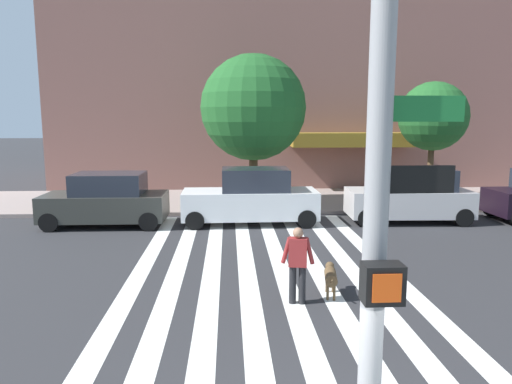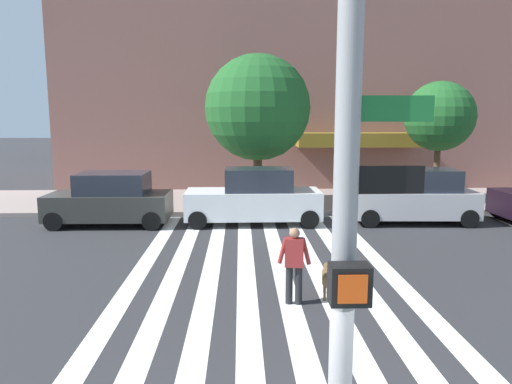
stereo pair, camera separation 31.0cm
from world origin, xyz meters
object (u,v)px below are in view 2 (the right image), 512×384
Objects in this scene: parked_car_third_in_line at (414,197)px; street_tree_nearest at (258,108)px; pedestrian_dog_walker at (294,261)px; parked_car_near_curb at (110,200)px; street_tree_middle at (440,117)px; dog_on_leash at (328,277)px; traffic_light_pole at (349,171)px; parked_car_behind_first at (254,198)px.

street_tree_nearest is at bearing 154.80° from parked_car_third_in_line.
street_tree_nearest is at bearing 92.14° from pedestrian_dog_walker.
street_tree_middle is (13.42, 3.59, 2.98)m from parked_car_near_curb.
dog_on_leash is (1.18, -9.89, -3.81)m from street_tree_nearest.
street_tree_nearest reaches higher than traffic_light_pole.
parked_car_behind_first is at bearing -156.37° from street_tree_middle.
pedestrian_dog_walker reaches higher than dog_on_leash.
parked_car_third_in_line is (5.67, 13.85, -2.54)m from traffic_light_pole.
traffic_light_pole reaches higher than parked_car_third_in_line.
parked_car_near_curb is 6.92m from street_tree_nearest.
parked_car_near_curb is at bearing 127.37° from pedestrian_dog_walker.
street_tree_nearest is (5.44, 2.68, 3.33)m from parked_car_near_curb.
street_tree_middle reaches higher than dog_on_leash.
street_tree_nearest reaches higher than parked_car_near_curb.
pedestrian_dog_walker is (0.60, -7.63, -0.03)m from parked_car_behind_first.
parked_car_third_in_line is 7.10m from street_tree_nearest.
parked_car_third_in_line is at bearing 57.90° from dog_on_leash.
parked_car_third_in_line is at bearing 55.12° from pedestrian_dog_walker.
parked_car_behind_first is at bearing -94.61° from street_tree_nearest.
street_tree_nearest is (0.22, 2.68, 3.30)m from parked_car_behind_first.
parked_car_behind_first is at bearing 179.98° from parked_car_third_in_line.
parked_car_third_in_line is at bearing -122.43° from street_tree_middle.
street_tree_middle is (8.20, 3.59, 2.94)m from parked_car_behind_first.
dog_on_leash is at bearing -122.10° from parked_car_third_in_line.
street_tree_middle is 4.80× the size of dog_on_leash.
traffic_light_pole is at bearing -93.22° from pedestrian_dog_walker.
traffic_light_pole is 1.18× the size of parked_car_behind_first.
street_tree_middle is at bearing 57.57° from parked_car_third_in_line.
parked_car_third_in_line is at bearing 67.76° from traffic_light_pole.
parked_car_behind_first is (-0.25, 13.86, -2.56)m from traffic_light_pole.
street_tree_middle reaches higher than pedestrian_dog_walker.
street_tree_nearest reaches higher than parked_car_behind_first.
parked_car_third_in_line is 2.76× the size of pedestrian_dog_walker.
traffic_light_pole reaches higher than parked_car_near_curb.
parked_car_near_curb is 0.69× the size of street_tree_nearest.
parked_car_behind_first is 0.93× the size of street_tree_middle.
dog_on_leash is at bearing 80.23° from traffic_light_pole.
parked_car_third_in_line is 5.16m from street_tree_middle.
pedestrian_dog_walker is at bearing -85.49° from parked_car_behind_first.
parked_car_behind_first is 0.78× the size of street_tree_nearest.
traffic_light_pole is at bearing -114.49° from street_tree_middle.
pedestrian_dog_walker is (0.39, -10.31, -3.33)m from street_tree_nearest.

